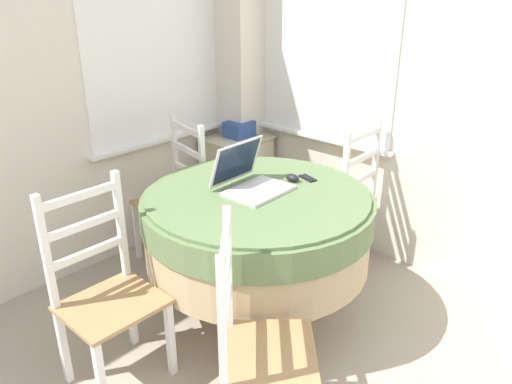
{
  "coord_description": "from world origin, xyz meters",
  "views": [
    {
      "loc": [
        -0.71,
        -0.17,
        1.82
      ],
      "look_at": [
        1.23,
        1.62,
        0.7
      ],
      "focal_mm": 35.0,
      "sensor_mm": 36.0,
      "label": 1
    }
  ],
  "objects": [
    {
      "name": "storage_box",
      "position": [
        1.95,
        2.46,
        0.76
      ],
      "size": [
        0.2,
        0.17,
        0.12
      ],
      "color": "#2D4C93",
      "rests_on": "corner_cabinet"
    },
    {
      "name": "laptop",
      "position": [
        1.09,
        1.53,
        0.83
      ],
      "size": [
        0.36,
        0.34,
        0.25
      ],
      "color": "silver",
      "rests_on": "round_dining_table"
    },
    {
      "name": "dining_chair_left_flank",
      "position": [
        0.25,
        1.67,
        0.46
      ],
      "size": [
        0.43,
        0.38,
        1.0
      ],
      "color": "#A87F51",
      "rests_on": "ground_plane"
    },
    {
      "name": "dining_chair_camera_near",
      "position": [
        0.46,
        0.9,
        0.46
      ],
      "size": [
        0.58,
        0.58,
        1.0
      ],
      "color": "#A87F51",
      "rests_on": "ground_plane"
    },
    {
      "name": "corner_room_shell",
      "position": [
        1.26,
        1.71,
        1.28
      ],
      "size": [
        4.47,
        4.55,
        2.55
      ],
      "color": "silver",
      "rests_on": "ground_plane"
    },
    {
      "name": "dining_chair_near_back_window",
      "position": [
        1.17,
        2.31,
        0.46
      ],
      "size": [
        0.47,
        0.5,
        1.0
      ],
      "color": "#A87F51",
      "rests_on": "ground_plane"
    },
    {
      "name": "corner_cabinet",
      "position": [
        1.93,
        2.47,
        0.35
      ],
      "size": [
        0.49,
        0.4,
        0.7
      ],
      "color": "beige",
      "rests_on": "ground_plane"
    },
    {
      "name": "dining_chair_near_right_window",
      "position": [
        1.93,
        1.48,
        0.46
      ],
      "size": [
        0.45,
        0.4,
        1.0
      ],
      "color": "#A87F51",
      "rests_on": "ground_plane"
    },
    {
      "name": "round_dining_table",
      "position": [
        1.08,
        1.47,
        0.6
      ],
      "size": [
        1.25,
        1.25,
        0.78
      ],
      "color": "#4C3D2D",
      "rests_on": "ground_plane"
    },
    {
      "name": "cell_phone",
      "position": [
        1.43,
        1.4,
        0.78
      ],
      "size": [
        0.08,
        0.12,
        0.01
      ],
      "color": "black",
      "rests_on": "round_dining_table"
    },
    {
      "name": "computer_mouse",
      "position": [
        1.34,
        1.44,
        0.8
      ],
      "size": [
        0.05,
        0.08,
        0.04
      ],
      "color": "black",
      "rests_on": "round_dining_table"
    }
  ]
}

